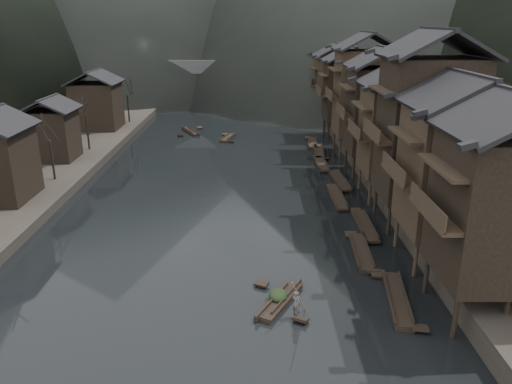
{
  "coord_description": "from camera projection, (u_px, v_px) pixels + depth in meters",
  "views": [
    {
      "loc": [
        3.06,
        -33.92,
        16.75
      ],
      "look_at": [
        3.38,
        7.19,
        2.5
      ],
      "focal_mm": 35.0,
      "sensor_mm": 36.0,
      "label": 1
    }
  ],
  "objects": [
    {
      "name": "water",
      "position": [
        212.0,
        255.0,
        37.51
      ],
      "size": [
        300.0,
        300.0,
        0.0
      ],
      "primitive_type": "plane",
      "color": "black",
      "rests_on": "ground"
    },
    {
      "name": "right_bank",
      "position": [
        464.0,
        130.0,
        75.26
      ],
      "size": [
        40.0,
        200.0,
        1.8
      ],
      "primitive_type": "cube",
      "color": "#2D2823",
      "rests_on": "ground"
    },
    {
      "name": "stilt_houses",
      "position": [
        387.0,
        98.0,
        52.6
      ],
      "size": [
        9.0,
        67.6,
        16.37
      ],
      "color": "black",
      "rests_on": "ground"
    },
    {
      "name": "left_houses",
      "position": [
        37.0,
        127.0,
        54.51
      ],
      "size": [
        8.1,
        53.2,
        8.73
      ],
      "color": "black",
      "rests_on": "left_bank"
    },
    {
      "name": "bare_trees",
      "position": [
        40.0,
        137.0,
        47.14
      ],
      "size": [
        3.72,
        61.11,
        7.43
      ],
      "color": "black",
      "rests_on": "left_bank"
    },
    {
      "name": "moored_sampans",
      "position": [
        337.0,
        188.0,
        51.66
      ],
      "size": [
        2.8,
        49.02,
        0.47
      ],
      "color": "black",
      "rests_on": "water"
    },
    {
      "name": "midriver_boats",
      "position": [
        227.0,
        127.0,
        81.09
      ],
      "size": [
        12.98,
        23.43,
        0.45
      ],
      "color": "black",
      "rests_on": "water"
    },
    {
      "name": "stone_bridge",
      "position": [
        237.0,
        78.0,
        103.86
      ],
      "size": [
        40.0,
        6.0,
        9.0
      ],
      "color": "#4C4C4F",
      "rests_on": "ground"
    },
    {
      "name": "hero_sampan",
      "position": [
        280.0,
        300.0,
        31.04
      ],
      "size": [
        3.28,
        5.1,
        0.44
      ],
      "color": "black",
      "rests_on": "water"
    },
    {
      "name": "cargo_heap",
      "position": [
        278.0,
        290.0,
        31.05
      ],
      "size": [
        1.17,
        1.53,
        0.7
      ],
      "primitive_type": "ellipsoid",
      "color": "black",
      "rests_on": "hero_sampan"
    },
    {
      "name": "boatman",
      "position": [
        296.0,
        300.0,
        29.16
      ],
      "size": [
        0.69,
        0.67,
        1.6
      ],
      "primitive_type": "imported",
      "rotation": [
        0.0,
        0.0,
        2.41
      ],
      "color": "#5E5E60",
      "rests_on": "hero_sampan"
    },
    {
      "name": "bamboo_pole",
      "position": [
        301.0,
        261.0,
        28.33
      ],
      "size": [
        1.22,
        2.31,
        3.47
      ],
      "primitive_type": "cylinder",
      "rotation": [
        0.63,
        0.0,
        -0.47
      ],
      "color": "#8C7A51",
      "rests_on": "boatman"
    }
  ]
}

